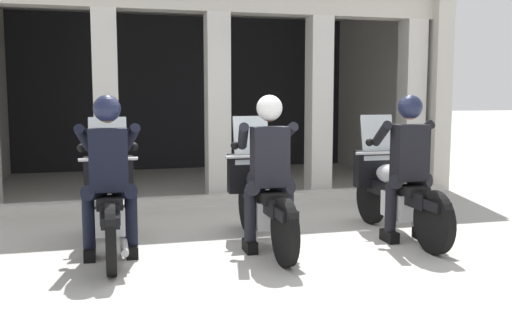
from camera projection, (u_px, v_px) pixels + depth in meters
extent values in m
plane|color=#A8A59E|center=(212.00, 196.00, 8.94)|extent=(80.00, 80.00, 0.00)
cube|color=black|center=(184.00, 93.00, 12.24)|extent=(7.58, 0.24, 3.24)
cube|color=#BCB7AD|center=(382.00, 93.00, 11.29)|extent=(0.30, 4.33, 3.24)
cube|color=beige|center=(106.00, 107.00, 8.22)|extent=(0.35, 0.36, 2.80)
cube|color=beige|center=(217.00, 107.00, 8.64)|extent=(0.35, 0.36, 2.80)
cube|color=beige|center=(319.00, 106.00, 9.05)|extent=(0.35, 0.36, 2.80)
cube|color=beige|center=(411.00, 106.00, 9.47)|extent=(0.35, 0.36, 2.80)
cube|color=#B7B5AD|center=(225.00, 199.00, 8.31)|extent=(7.18, 0.24, 0.12)
cylinder|color=black|center=(110.00, 209.00, 6.33)|extent=(0.09, 0.64, 0.64)
cylinder|color=black|center=(111.00, 239.00, 4.98)|extent=(0.09, 0.64, 0.64)
cube|color=black|center=(109.00, 190.00, 6.30)|extent=(0.14, 0.44, 0.08)
cube|color=silver|center=(110.00, 218.00, 5.60)|extent=(0.28, 0.44, 0.28)
cube|color=black|center=(110.00, 204.00, 5.63)|extent=(0.18, 1.24, 0.16)
ellipsoid|color=black|center=(109.00, 183.00, 5.82)|extent=(0.26, 0.48, 0.22)
cube|color=black|center=(110.00, 201.00, 5.45)|extent=(0.24, 0.52, 0.10)
cube|color=black|center=(110.00, 218.00, 5.02)|extent=(0.16, 0.48, 0.10)
cylinder|color=silver|center=(109.00, 188.00, 6.24)|extent=(0.05, 0.24, 0.53)
cube|color=black|center=(109.00, 176.00, 6.17)|extent=(0.52, 0.16, 0.44)
sphere|color=silver|center=(109.00, 173.00, 6.26)|extent=(0.18, 0.18, 0.18)
cube|color=silver|center=(108.00, 142.00, 6.11)|extent=(0.40, 0.14, 0.54)
cylinder|color=silver|center=(108.00, 159.00, 6.05)|extent=(0.62, 0.04, 0.04)
cylinder|color=silver|center=(124.00, 246.00, 5.31)|extent=(0.07, 0.55, 0.07)
cube|color=black|center=(108.00, 160.00, 5.39)|extent=(0.36, 0.22, 0.60)
cube|color=#591414|center=(108.00, 156.00, 5.50)|extent=(0.05, 0.02, 0.32)
sphere|color=tan|center=(107.00, 112.00, 5.36)|extent=(0.21, 0.21, 0.21)
sphere|color=#191E38|center=(107.00, 109.00, 5.35)|extent=(0.26, 0.26, 0.26)
cylinder|color=black|center=(124.00, 191.00, 5.48)|extent=(0.26, 0.29, 0.17)
cylinder|color=black|center=(131.00, 218.00, 5.52)|extent=(0.12, 0.12, 0.53)
cube|color=black|center=(132.00, 251.00, 5.57)|extent=(0.11, 0.26, 0.12)
cylinder|color=black|center=(94.00, 192.00, 5.41)|extent=(0.26, 0.29, 0.17)
cylinder|color=black|center=(89.00, 221.00, 5.42)|extent=(0.12, 0.12, 0.53)
cube|color=black|center=(90.00, 254.00, 5.47)|extent=(0.11, 0.26, 0.12)
cylinder|color=black|center=(131.00, 138.00, 5.64)|extent=(0.19, 0.48, 0.31)
sphere|color=black|center=(134.00, 147.00, 5.87)|extent=(0.09, 0.09, 0.09)
cylinder|color=black|center=(85.00, 139.00, 5.53)|extent=(0.19, 0.48, 0.31)
sphere|color=black|center=(82.00, 148.00, 5.74)|extent=(0.09, 0.09, 0.09)
cylinder|color=black|center=(248.00, 204.00, 6.59)|extent=(0.09, 0.64, 0.64)
cylinder|color=black|center=(285.00, 232.00, 5.25)|extent=(0.09, 0.64, 0.64)
cube|color=black|center=(248.00, 186.00, 6.57)|extent=(0.14, 0.44, 0.08)
cube|color=silver|center=(266.00, 213.00, 5.87)|extent=(0.28, 0.44, 0.28)
cube|color=black|center=(264.00, 199.00, 5.90)|extent=(0.18, 1.24, 0.16)
ellipsoid|color=black|center=(259.00, 179.00, 6.09)|extent=(0.26, 0.48, 0.22)
cube|color=black|center=(269.00, 196.00, 5.72)|extent=(0.24, 0.52, 0.10)
cube|color=black|center=(283.00, 212.00, 5.29)|extent=(0.16, 0.48, 0.10)
cylinder|color=silver|center=(249.00, 184.00, 6.51)|extent=(0.05, 0.24, 0.53)
cube|color=black|center=(251.00, 173.00, 6.44)|extent=(0.52, 0.16, 0.44)
sphere|color=silver|center=(249.00, 170.00, 6.53)|extent=(0.18, 0.18, 0.18)
cube|color=silver|center=(251.00, 140.00, 6.38)|extent=(0.40, 0.14, 0.54)
cylinder|color=silver|center=(253.00, 156.00, 6.32)|extent=(0.62, 0.04, 0.04)
cylinder|color=silver|center=(287.00, 238.00, 5.58)|extent=(0.07, 0.55, 0.07)
cube|color=black|center=(270.00, 157.00, 5.66)|extent=(0.36, 0.22, 0.60)
cube|color=black|center=(267.00, 154.00, 5.77)|extent=(0.05, 0.02, 0.32)
sphere|color=#936B51|center=(269.00, 111.00, 5.63)|extent=(0.21, 0.21, 0.21)
sphere|color=silver|center=(269.00, 108.00, 5.62)|extent=(0.26, 0.26, 0.26)
cylinder|color=black|center=(282.00, 186.00, 5.75)|extent=(0.26, 0.29, 0.17)
cylinder|color=black|center=(288.00, 213.00, 5.79)|extent=(0.12, 0.12, 0.53)
cube|color=black|center=(287.00, 243.00, 5.84)|extent=(0.11, 0.26, 0.12)
cylinder|color=black|center=(256.00, 188.00, 5.68)|extent=(0.26, 0.29, 0.17)
cylinder|color=black|center=(250.00, 215.00, 5.69)|extent=(0.12, 0.12, 0.53)
cube|color=black|center=(250.00, 246.00, 5.74)|extent=(0.11, 0.26, 0.12)
cylinder|color=black|center=(284.00, 136.00, 5.91)|extent=(0.19, 0.48, 0.31)
sphere|color=black|center=(282.00, 144.00, 6.14)|extent=(0.09, 0.09, 0.09)
cylinder|color=black|center=(243.00, 137.00, 5.80)|extent=(0.19, 0.48, 0.31)
sphere|color=black|center=(235.00, 146.00, 6.01)|extent=(0.09, 0.09, 0.09)
cylinder|color=black|center=(371.00, 198.00, 7.00)|extent=(0.09, 0.64, 0.64)
cylinder|color=black|center=(434.00, 222.00, 5.65)|extent=(0.09, 0.64, 0.64)
cube|color=black|center=(371.00, 181.00, 6.97)|extent=(0.14, 0.44, 0.08)
cube|color=silver|center=(401.00, 205.00, 6.27)|extent=(0.28, 0.44, 0.28)
cube|color=black|center=(399.00, 193.00, 6.30)|extent=(0.18, 1.24, 0.16)
ellipsoid|color=#B2B2B7|center=(390.00, 174.00, 6.49)|extent=(0.26, 0.48, 0.22)
cube|color=black|center=(408.00, 189.00, 6.12)|extent=(0.24, 0.52, 0.10)
cube|color=black|center=(431.00, 204.00, 5.69)|extent=(0.16, 0.48, 0.10)
cylinder|color=silver|center=(373.00, 179.00, 6.91)|extent=(0.05, 0.24, 0.53)
cube|color=black|center=(376.00, 168.00, 6.84)|extent=(0.52, 0.16, 0.44)
sphere|color=silver|center=(372.00, 166.00, 6.93)|extent=(0.18, 0.18, 0.18)
cube|color=silver|center=(377.00, 138.00, 6.78)|extent=(0.40, 0.14, 0.54)
cylinder|color=silver|center=(380.00, 153.00, 6.72)|extent=(0.62, 0.04, 0.04)
cylinder|color=silver|center=(428.00, 229.00, 5.98)|extent=(0.07, 0.55, 0.07)
cube|color=black|center=(410.00, 153.00, 6.06)|extent=(0.36, 0.22, 0.60)
cube|color=#14193F|center=(404.00, 150.00, 6.17)|extent=(0.05, 0.02, 0.32)
sphere|color=tan|center=(410.00, 110.00, 6.03)|extent=(0.21, 0.21, 0.21)
sphere|color=#191E38|center=(410.00, 107.00, 6.02)|extent=(0.26, 0.26, 0.26)
cylinder|color=black|center=(420.00, 180.00, 6.15)|extent=(0.26, 0.29, 0.17)
cylinder|color=black|center=(424.00, 205.00, 6.19)|extent=(0.12, 0.12, 0.53)
cube|color=black|center=(422.00, 234.00, 6.24)|extent=(0.11, 0.26, 0.12)
cylinder|color=black|center=(396.00, 181.00, 6.08)|extent=(0.26, 0.29, 0.17)
cylinder|color=black|center=(391.00, 207.00, 6.09)|extent=(0.12, 0.12, 0.53)
cube|color=black|center=(389.00, 236.00, 6.14)|extent=(0.11, 0.26, 0.12)
cylinder|color=black|center=(417.00, 133.00, 6.31)|extent=(0.19, 0.48, 0.31)
sphere|color=black|center=(411.00, 141.00, 6.54)|extent=(0.09, 0.09, 0.09)
cylinder|color=black|center=(382.00, 134.00, 6.20)|extent=(0.19, 0.48, 0.31)
sphere|color=black|center=(369.00, 142.00, 6.41)|extent=(0.09, 0.09, 0.09)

